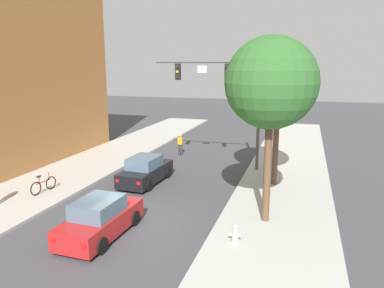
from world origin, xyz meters
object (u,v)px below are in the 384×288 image
bicycle_leaning (43,185)px  street_tree_nearest (271,84)px  pedestrian_crossing_road (180,144)px  car_following_red (100,219)px  car_lead_black (146,171)px  street_tree_second (279,83)px  fire_hydrant (235,234)px  traffic_signal_mast (228,88)px

bicycle_leaning → street_tree_nearest: (11.63, -0.17, 5.50)m
pedestrian_crossing_road → bicycle_leaning: size_ratio=0.93×
car_following_red → street_tree_nearest: 8.77m
street_tree_nearest → bicycle_leaning: bearing=179.2°
car_lead_black → street_tree_second: size_ratio=0.56×
car_lead_black → bicycle_leaning: (-4.33, -3.49, -0.18)m
bicycle_leaning → fire_hydrant: bearing=-13.5°
pedestrian_crossing_road → street_tree_nearest: size_ratio=0.21×
car_following_red → fire_hydrant: car_following_red is taller
pedestrian_crossing_road → street_tree_second: size_ratio=0.21×
fire_hydrant → pedestrian_crossing_road: bearing=117.1°
car_lead_black → fire_hydrant: (6.43, -6.07, -0.22)m
car_following_red → bicycle_leaning: (-5.42, 3.34, -0.18)m
street_tree_nearest → street_tree_second: (-0.07, 5.18, -0.22)m
bicycle_leaning → car_lead_black: bearing=38.9°
car_following_red → street_tree_nearest: (6.21, 3.18, 5.32)m
car_lead_black → pedestrian_crossing_road: 6.95m
car_following_red → fire_hydrant: size_ratio=5.95×
fire_hydrant → street_tree_nearest: (0.88, 2.42, 5.53)m
bicycle_leaning → fire_hydrant: (10.75, -2.58, -0.03)m
traffic_signal_mast → car_following_red: size_ratio=1.75×
car_lead_black → street_tree_nearest: street_tree_nearest is taller
street_tree_nearest → street_tree_second: size_ratio=1.01×
car_following_red → fire_hydrant: 5.39m
bicycle_leaning → car_following_red: bearing=-31.7°
traffic_signal_mast → car_lead_black: 7.42m
car_following_red → street_tree_second: (6.14, 8.36, 5.10)m
pedestrian_crossing_road → fire_hydrant: bearing=-62.9°
car_following_red → street_tree_second: size_ratio=0.55×
fire_hydrant → bicycle_leaning: bearing=166.5°
street_tree_nearest → car_lead_black: bearing=153.4°
car_lead_black → car_following_red: same height
street_tree_nearest → traffic_signal_mast: bearing=113.1°
car_lead_black → bicycle_leaning: 5.56m
pedestrian_crossing_road → traffic_signal_mast: bearing=-32.9°
traffic_signal_mast → car_following_red: (-2.84, -11.07, -4.64)m
car_lead_black → street_tree_nearest: 9.75m
car_lead_black → street_tree_nearest: size_ratio=0.55×
bicycle_leaning → fire_hydrant: bicycle_leaning is taller
traffic_signal_mast → fire_hydrant: size_ratio=10.42×
street_tree_nearest → street_tree_second: street_tree_nearest is taller
street_tree_second → traffic_signal_mast: bearing=140.5°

